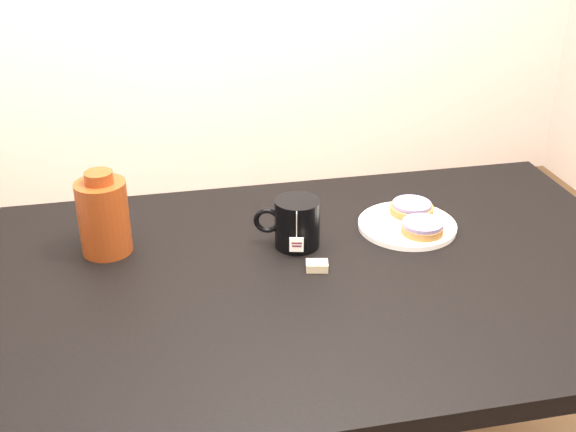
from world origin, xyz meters
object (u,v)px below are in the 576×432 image
at_px(table, 325,304).
at_px(bagel_package, 104,216).
at_px(teabag_pouch, 317,266).
at_px(mug, 296,223).
at_px(bagel_back, 412,208).
at_px(plate, 407,225).
at_px(bagel_front, 422,227).

height_order(table, bagel_package, bagel_package).
bearing_deg(table, teabag_pouch, 154.30).
xyz_separation_m(mug, teabag_pouch, (0.02, -0.11, -0.05)).
height_order(table, bagel_back, bagel_back).
bearing_deg(teabag_pouch, table, -25.70).
bearing_deg(bagel_back, table, -143.17).
xyz_separation_m(plate, bagel_front, (0.02, -0.05, 0.02)).
height_order(table, bagel_front, bagel_front).
distance_m(table, bagel_front, 0.28).
height_order(plate, bagel_back, bagel_back).
distance_m(plate, bagel_package, 0.68).
bearing_deg(plate, bagel_package, 177.09).
distance_m(table, bagel_package, 0.50).
xyz_separation_m(bagel_back, bagel_front, (-0.01, -0.10, 0.00)).
height_order(bagel_back, teabag_pouch, bagel_back).
height_order(table, teabag_pouch, teabag_pouch).
bearing_deg(table, plate, 32.29).
relative_size(bagel_back, teabag_pouch, 3.15).
bearing_deg(table, bagel_back, 36.83).
bearing_deg(plate, teabag_pouch, -151.10).
bearing_deg(bagel_package, teabag_pouch, -21.91).
xyz_separation_m(table, mug, (-0.04, 0.12, 0.14)).
bearing_deg(bagel_back, plate, -119.96).
xyz_separation_m(bagel_front, mug, (-0.28, 0.02, 0.03)).
relative_size(table, bagel_package, 7.56).
bearing_deg(plate, mug, -174.34).
distance_m(plate, bagel_front, 0.06).
distance_m(bagel_front, mug, 0.29).
distance_m(bagel_back, mug, 0.30).
height_order(plate, mug, mug).
height_order(teabag_pouch, bagel_package, bagel_package).
relative_size(plate, teabag_pouch, 4.98).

